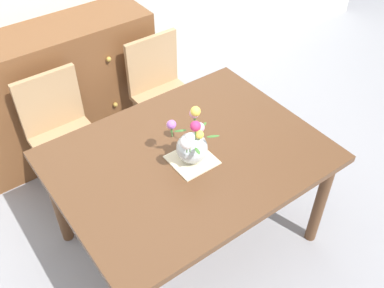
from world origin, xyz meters
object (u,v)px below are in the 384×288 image
Objects in this scene: chair_right at (161,89)px; dining_table at (189,166)px; chair_left at (61,130)px; dresser at (63,91)px; flower_vase at (191,143)px.

dining_table is at bearing 66.00° from chair_right.
chair_left is 0.80m from chair_right.
flower_vase is (0.18, -1.38, 0.38)m from dresser.
flower_vase is at bearing 66.30° from chair_right.
dresser reaches higher than dining_table.
dining_table is at bearing 114.00° from chair_left.
dining_table is at bearing 71.92° from flower_vase.
chair_left is (-0.40, 0.90, -0.15)m from dining_table.
dining_table is 5.18× the size of flower_vase.
dining_table is 0.99m from chair_right.
flower_vase reaches higher than chair_right.
chair_right is 0.64× the size of dresser.
chair_right is 3.20× the size of flower_vase.
dresser is at bearing 97.51° from flower_vase.
chair_left is 0.48m from dresser.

